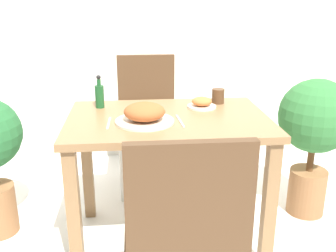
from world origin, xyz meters
TOP-DOWN VIEW (x-y plane):
  - ground_plane at (0.00, 0.00)m, footprint 16.00×16.00m
  - dining_table at (0.00, 0.00)m, footprint 1.02×0.69m
  - chair_near at (-0.01, -0.73)m, footprint 0.42×0.42m
  - chair_far at (-0.08, 0.71)m, footprint 0.42×0.42m
  - food_plate at (-0.12, -0.08)m, footprint 0.29×0.29m
  - side_plate at (0.20, 0.15)m, footprint 0.16×0.16m
  - drink_cup at (0.31, 0.23)m, footprint 0.07×0.07m
  - sauce_bottle at (-0.36, 0.20)m, footprint 0.05×0.05m
  - fork_utensil at (-0.29, -0.08)m, footprint 0.01×0.17m
  - spoon_utensil at (0.05, -0.08)m, footprint 0.02×0.19m
  - potted_plant_right at (0.89, 0.21)m, footprint 0.44×0.44m

SIDE VIEW (x-z plane):
  - ground_plane at x=0.00m, z-range 0.00..0.00m
  - chair_near at x=-0.01m, z-range 0.07..0.98m
  - chair_far at x=-0.08m, z-range 0.07..0.98m
  - potted_plant_right at x=0.89m, z-range 0.13..0.99m
  - dining_table at x=0.00m, z-range 0.24..0.97m
  - fork_utensil at x=-0.29m, z-range 0.73..0.73m
  - spoon_utensil at x=0.05m, z-range 0.73..0.73m
  - side_plate at x=0.20m, z-range 0.72..0.78m
  - drink_cup at x=0.31m, z-range 0.73..0.81m
  - food_plate at x=-0.12m, z-range 0.72..0.82m
  - sauce_bottle at x=-0.36m, z-range 0.70..0.89m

